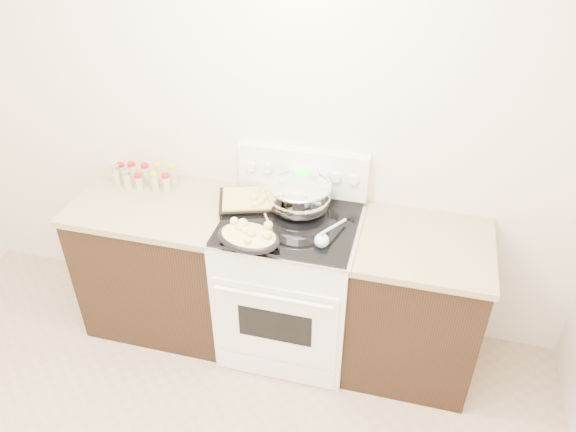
% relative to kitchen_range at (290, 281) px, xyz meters
% --- Properties ---
extents(room_shell, '(4.10, 3.60, 2.75)m').
position_rel_kitchen_range_xyz_m(room_shell, '(-0.35, -1.42, 1.21)').
color(room_shell, silver).
rests_on(room_shell, ground).
extents(counter_left, '(0.93, 0.67, 0.92)m').
position_rel_kitchen_range_xyz_m(counter_left, '(-0.83, 0.01, -0.03)').
color(counter_left, black).
rests_on(counter_left, ground).
extents(counter_right, '(0.73, 0.67, 0.92)m').
position_rel_kitchen_range_xyz_m(counter_right, '(0.73, 0.01, -0.03)').
color(counter_right, black).
rests_on(counter_right, ground).
extents(kitchen_range, '(0.78, 0.73, 1.22)m').
position_rel_kitchen_range_xyz_m(kitchen_range, '(0.00, 0.00, 0.00)').
color(kitchen_range, white).
rests_on(kitchen_range, ground).
extents(mixing_bowl, '(0.37, 0.37, 0.21)m').
position_rel_kitchen_range_xyz_m(mixing_bowl, '(0.02, 0.11, 0.54)').
color(mixing_bowl, silver).
rests_on(mixing_bowl, kitchen_range).
extents(roasting_pan, '(0.38, 0.30, 0.11)m').
position_rel_kitchen_range_xyz_m(roasting_pan, '(-0.15, -0.27, 0.50)').
color(roasting_pan, black).
rests_on(roasting_pan, kitchen_range).
extents(baking_sheet, '(0.47, 0.39, 0.06)m').
position_rel_kitchen_range_xyz_m(baking_sheet, '(-0.24, 0.11, 0.47)').
color(baking_sheet, black).
rests_on(baking_sheet, kitchen_range).
extents(wooden_spoon, '(0.15, 0.25, 0.04)m').
position_rel_kitchen_range_xyz_m(wooden_spoon, '(-0.13, -0.15, 0.46)').
color(wooden_spoon, '#9E8148').
rests_on(wooden_spoon, kitchen_range).
extents(blue_ladle, '(0.13, 0.26, 0.10)m').
position_rel_kitchen_range_xyz_m(blue_ladle, '(0.22, -0.17, 0.49)').
color(blue_ladle, '#9ADDE5').
rests_on(blue_ladle, kitchen_range).
extents(spice_jars, '(0.39, 0.15, 0.13)m').
position_rel_kitchen_range_xyz_m(spice_jars, '(-0.96, 0.16, 0.49)').
color(spice_jars, '#BFB28C').
rests_on(spice_jars, counter_left).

